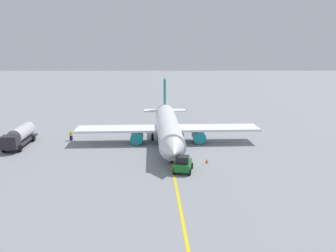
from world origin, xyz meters
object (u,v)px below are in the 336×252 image
Objects in this scene: fuel_tanker at (20,136)px; safety_cone_nose at (188,161)px; airplane at (168,127)px; refueling_worker at (71,136)px; safety_cone_wingtip at (207,161)px; pushback_tug at (183,164)px.

safety_cone_nose is at bearing 71.19° from fuel_tanker.
airplane reaches higher than refueling_worker.
safety_cone_nose is (12.69, 19.47, -0.53)m from refueling_worker.
airplane is 57.01× the size of safety_cone_nose.
safety_cone_wingtip is at bearing 60.06° from refueling_worker.
refueling_worker is at bearing -119.94° from safety_cone_wingtip.
safety_cone_nose reaches higher than safety_cone_wingtip.
safety_cone_nose is (-3.60, 0.84, -0.72)m from pushback_tug.
pushback_tug is (12.76, 26.06, -0.72)m from fuel_tanker.
airplane is 8.56× the size of pushback_tug.
refueling_worker is at bearing -123.09° from safety_cone_nose.
fuel_tanker is 29.03m from pushback_tug.
fuel_tanker is at bearing -107.33° from safety_cone_wingtip.
fuel_tanker is 28.46m from safety_cone_nose.
fuel_tanker reaches higher than safety_cone_wingtip.
refueling_worker is 2.93× the size of safety_cone_nose.
pushback_tug is 2.27× the size of refueling_worker.
refueling_worker reaches higher than safety_cone_nose.
fuel_tanker is at bearing -85.71° from airplane.
safety_cone_wingtip is at bearing 72.67° from fuel_tanker.
airplane is at bearing -166.21° from safety_cone_nose.
fuel_tanker reaches higher than pushback_tug.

